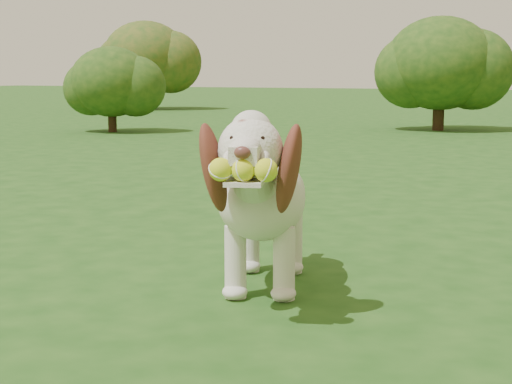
% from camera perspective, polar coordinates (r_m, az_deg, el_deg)
% --- Properties ---
extents(ground, '(80.00, 80.00, 0.00)m').
position_cam_1_polar(ground, '(3.54, 2.05, -5.14)').
color(ground, '#1A4513').
rests_on(ground, ground).
extents(dog, '(0.62, 1.08, 0.72)m').
position_cam_1_polar(dog, '(3.01, 0.53, -0.12)').
color(dog, silver).
rests_on(dog, ground).
extents(shrub_a, '(1.19, 1.19, 1.23)m').
position_cam_1_polar(shrub_a, '(11.58, -10.48, 7.89)').
color(shrub_a, '#382314').
rests_on(shrub_a, ground).
extents(shrub_b, '(1.62, 1.62, 1.68)m').
position_cam_1_polar(shrub_b, '(12.03, 13.25, 9.09)').
color(shrub_b, '#382314').
rests_on(shrub_b, ground).
extents(shrub_g, '(2.00, 2.00, 2.08)m').
position_cam_1_polar(shrub_g, '(18.97, -8.05, 9.67)').
color(shrub_g, '#382314').
rests_on(shrub_g, ground).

